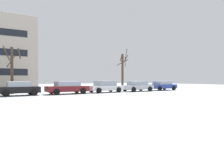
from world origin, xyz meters
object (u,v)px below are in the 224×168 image
(parked_car_black, at_px, (19,88))
(parked_car_white, at_px, (105,86))
(parked_car_maroon, at_px, (67,87))
(parked_car_silver, at_px, (137,86))
(parked_car_blue, at_px, (162,85))

(parked_car_black, relative_size, parked_car_white, 0.89)
(parked_car_maroon, relative_size, parked_car_silver, 1.06)
(parked_car_maroon, distance_m, parked_car_silver, 9.70)
(parked_car_white, xyz_separation_m, parked_car_blue, (9.70, 0.10, -0.03))
(parked_car_blue, bearing_deg, parked_car_maroon, -178.84)
(parked_car_maroon, xyz_separation_m, parked_car_white, (4.85, 0.19, 0.01))
(parked_car_black, relative_size, parked_car_silver, 0.90)
(parked_car_white, relative_size, parked_car_blue, 0.97)
(parked_car_white, height_order, parked_car_silver, parked_car_white)
(parked_car_maroon, bearing_deg, parked_car_blue, 1.16)
(parked_car_silver, relative_size, parked_car_blue, 0.96)
(parked_car_black, bearing_deg, parked_car_blue, 0.13)
(parked_car_maroon, height_order, parked_car_white, parked_car_white)
(parked_car_maroon, relative_size, parked_car_white, 1.06)
(parked_car_black, height_order, parked_car_blue, parked_car_black)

